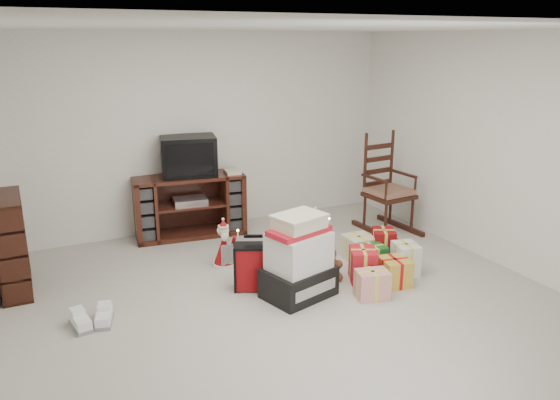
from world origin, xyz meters
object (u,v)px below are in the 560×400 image
at_px(gift_pile, 299,262).
at_px(santa_figurine, 315,235).
at_px(red_suitcase, 254,267).
at_px(rocking_chair, 386,196).
at_px(teddy_bear, 327,264).
at_px(mrs_claus_figurine, 224,248).
at_px(sneaker_pair, 92,320).
at_px(tv_stand, 190,206).
at_px(crt_television, 189,156).
at_px(gift_cluster, 377,261).
at_px(bookshelf, 12,246).

distance_m(gift_pile, santa_figurine, 1.17).
bearing_deg(red_suitcase, rocking_chair, 46.13).
height_order(teddy_bear, mrs_claus_figurine, mrs_claus_figurine).
distance_m(gift_pile, red_suitcase, 0.48).
bearing_deg(mrs_claus_figurine, sneaker_pair, -153.76).
height_order(tv_stand, crt_television, crt_television).
bearing_deg(gift_cluster, gift_pile, -174.25).
relative_size(gift_pile, gift_cluster, 0.66).
distance_m(mrs_claus_figurine, sneaker_pair, 1.67).
height_order(bookshelf, mrs_claus_figurine, bookshelf).
bearing_deg(santa_figurine, sneaker_pair, -165.81).
distance_m(tv_stand, sneaker_pair, 2.37).
distance_m(bookshelf, red_suitcase, 2.38).
height_order(gift_pile, gift_cluster, gift_pile).
xyz_separation_m(gift_pile, crt_television, (-0.42, 2.14, 0.66)).
xyz_separation_m(rocking_chair, red_suitcase, (-2.25, -0.90, -0.21)).
height_order(tv_stand, red_suitcase, tv_stand).
height_order(bookshelf, rocking_chair, rocking_chair).
relative_size(teddy_bear, santa_figurine, 0.71).
xyz_separation_m(red_suitcase, crt_television, (-0.09, 1.82, 0.78)).
relative_size(rocking_chair, santa_figurine, 2.45).
bearing_deg(santa_figurine, tv_stand, 133.94).
distance_m(tv_stand, santa_figurine, 1.66).
bearing_deg(sneaker_pair, bookshelf, 118.36).
height_order(santa_figurine, gift_cluster, santa_figurine).
relative_size(bookshelf, santa_figurine, 1.80).
bearing_deg(santa_figurine, crt_television, 132.63).
height_order(teddy_bear, santa_figurine, santa_figurine).
relative_size(teddy_bear, gift_cluster, 0.31).
bearing_deg(gift_cluster, santa_figurine, 109.57).
height_order(tv_stand, gift_cluster, tv_stand).
bearing_deg(crt_television, tv_stand, -119.59).
bearing_deg(mrs_claus_figurine, red_suitcase, -84.79).
height_order(gift_pile, red_suitcase, gift_pile).
height_order(rocking_chair, mrs_claus_figurine, rocking_chair).
distance_m(santa_figurine, crt_television, 1.84).
bearing_deg(gift_cluster, rocking_chair, 50.83).
xyz_separation_m(tv_stand, red_suitcase, (0.11, -1.79, -0.15)).
bearing_deg(sneaker_pair, santa_figurine, 14.20).
distance_m(sneaker_pair, crt_television, 2.57).
distance_m(teddy_bear, santa_figurine, 0.75).
bearing_deg(tv_stand, sneaker_pair, -121.88).
bearing_deg(gift_pile, sneaker_pair, 155.92).
bearing_deg(bookshelf, gift_pile, -28.61).
bearing_deg(bookshelf, crt_television, 21.28).
height_order(teddy_bear, gift_cluster, teddy_bear).
xyz_separation_m(bookshelf, red_suitcase, (2.13, -1.02, -0.23)).
relative_size(tv_stand, gift_cluster, 1.13).
relative_size(tv_stand, crt_television, 1.88).
height_order(gift_pile, mrs_claus_figurine, gift_pile).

